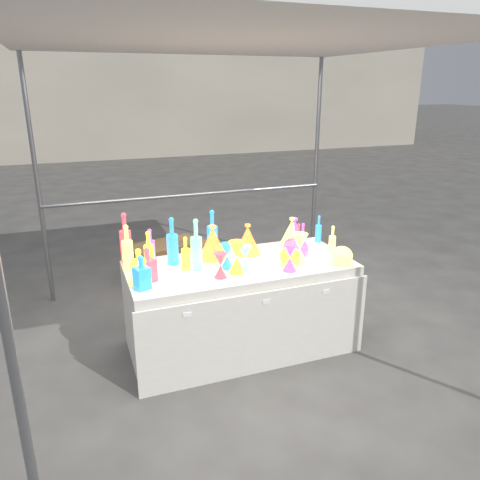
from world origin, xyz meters
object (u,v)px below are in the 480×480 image
object	(u,v)px
display_table	(240,306)
bottle_0	(149,250)
globe_0	(290,257)
cardboard_box_closed	(159,262)
lampshade_0	(248,239)
hourglass_0	(221,265)
decanter_0	(139,266)

from	to	relation	value
display_table	bottle_0	bearing A→B (deg)	167.63
globe_0	cardboard_box_closed	bearing A→B (deg)	111.61
lampshade_0	globe_0	bearing A→B (deg)	-44.37
cardboard_box_closed	hourglass_0	distance (m)	1.98
cardboard_box_closed	hourglass_0	size ratio (longest dim) A/B	2.96
cardboard_box_closed	bottle_0	size ratio (longest dim) A/B	1.86
bottle_0	cardboard_box_closed	bearing A→B (deg)	77.43
display_table	hourglass_0	size ratio (longest dim) A/B	9.55
cardboard_box_closed	globe_0	xyz separation A→B (m)	(0.72, -1.82, 0.61)
cardboard_box_closed	decanter_0	distance (m)	1.94
hourglass_0	decanter_0	bearing A→B (deg)	169.47
display_table	hourglass_0	bearing A→B (deg)	-138.64
bottle_0	hourglass_0	world-z (taller)	bottle_0
bottle_0	lampshade_0	xyz separation A→B (m)	(0.84, 0.05, -0.02)
decanter_0	cardboard_box_closed	bearing A→B (deg)	91.15
decanter_0	globe_0	bearing A→B (deg)	12.87
display_table	cardboard_box_closed	world-z (taller)	display_table
bottle_0	lampshade_0	distance (m)	0.84
display_table	bottle_0	distance (m)	0.89
cardboard_box_closed	decanter_0	xyz separation A→B (m)	(-0.45, -1.76, 0.67)
hourglass_0	lampshade_0	distance (m)	0.56
lampshade_0	hourglass_0	bearing A→B (deg)	-118.16
cardboard_box_closed	decanter_0	world-z (taller)	decanter_0
display_table	cardboard_box_closed	xyz separation A→B (m)	(-0.36, 1.67, -0.17)
bottle_0	decanter_0	world-z (taller)	bottle_0
decanter_0	bottle_0	bearing A→B (deg)	80.76
bottle_0	decanter_0	distance (m)	0.28
bottle_0	hourglass_0	xyz separation A→B (m)	(0.46, -0.36, -0.06)
cardboard_box_closed	bottle_0	world-z (taller)	bottle_0
globe_0	lampshade_0	bearing A→B (deg)	121.45
hourglass_0	lampshade_0	xyz separation A→B (m)	(0.38, 0.41, 0.03)
hourglass_0	lampshade_0	bearing A→B (deg)	47.67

